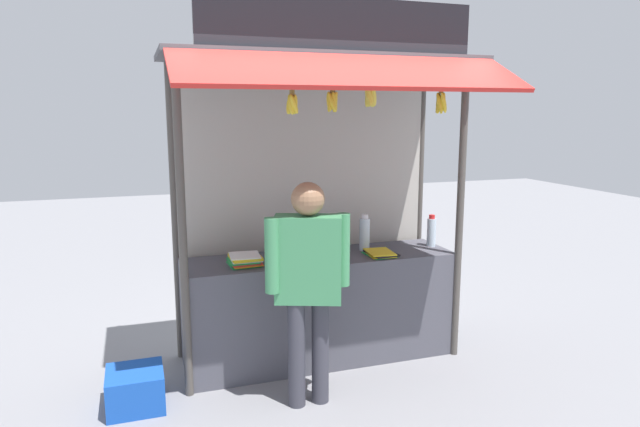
{
  "coord_description": "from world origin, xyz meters",
  "views": [
    {
      "loc": [
        -1.39,
        -4.16,
        2.02
      ],
      "look_at": [
        0.0,
        0.0,
        1.22
      ],
      "focal_mm": 31.43,
      "sensor_mm": 36.0,
      "label": 1
    }
  ],
  "objects_px": {
    "water_bottle_far_right": "(274,239)",
    "banana_bunch_leftmost": "(292,104)",
    "vendor_person": "(308,274)",
    "plastic_crate": "(135,389)",
    "water_bottle_center": "(365,233)",
    "water_bottle_far_left": "(431,232)",
    "banana_bunch_rightmost": "(441,102)",
    "magazine_stack_mid_right": "(245,260)",
    "magazine_stack_back_right": "(303,255)",
    "magazine_stack_back_left": "(380,253)",
    "banana_bunch_inner_right": "(332,101)",
    "banana_bunch_inner_left": "(370,96)"
  },
  "relations": [
    {
      "from": "water_bottle_far_right",
      "to": "banana_bunch_leftmost",
      "type": "height_order",
      "value": "banana_bunch_leftmost"
    },
    {
      "from": "vendor_person",
      "to": "plastic_crate",
      "type": "height_order",
      "value": "vendor_person"
    },
    {
      "from": "water_bottle_far_right",
      "to": "vendor_person",
      "type": "bearing_deg",
      "value": -86.11
    },
    {
      "from": "water_bottle_center",
      "to": "plastic_crate",
      "type": "distance_m",
      "value": 2.12
    },
    {
      "from": "water_bottle_far_left",
      "to": "banana_bunch_rightmost",
      "type": "xyz_separation_m",
      "value": [
        -0.2,
        -0.42,
        1.09
      ]
    },
    {
      "from": "water_bottle_center",
      "to": "magazine_stack_mid_right",
      "type": "distance_m",
      "value": 1.06
    },
    {
      "from": "magazine_stack_back_right",
      "to": "vendor_person",
      "type": "distance_m",
      "value": 0.61
    },
    {
      "from": "magazine_stack_mid_right",
      "to": "vendor_person",
      "type": "height_order",
      "value": "vendor_person"
    },
    {
      "from": "water_bottle_center",
      "to": "magazine_stack_mid_right",
      "type": "relative_size",
      "value": 1.14
    },
    {
      "from": "water_bottle_far_left",
      "to": "magazine_stack_back_right",
      "type": "height_order",
      "value": "water_bottle_far_left"
    },
    {
      "from": "magazine_stack_back_right",
      "to": "magazine_stack_back_left",
      "type": "bearing_deg",
      "value": -3.78
    },
    {
      "from": "banana_bunch_inner_right",
      "to": "banana_bunch_rightmost",
      "type": "xyz_separation_m",
      "value": [
        0.86,
        -0.0,
        -0.0
      ]
    },
    {
      "from": "magazine_stack_back_left",
      "to": "banana_bunch_leftmost",
      "type": "distance_m",
      "value": 1.46
    },
    {
      "from": "magazine_stack_back_right",
      "to": "magazine_stack_back_left",
      "type": "height_order",
      "value": "magazine_stack_back_right"
    },
    {
      "from": "water_bottle_far_right",
      "to": "water_bottle_center",
      "type": "distance_m",
      "value": 0.78
    },
    {
      "from": "water_bottle_far_right",
      "to": "magazine_stack_mid_right",
      "type": "xyz_separation_m",
      "value": [
        -0.27,
        -0.16,
        -0.11
      ]
    },
    {
      "from": "water_bottle_far_right",
      "to": "plastic_crate",
      "type": "relative_size",
      "value": 0.84
    },
    {
      "from": "water_bottle_far_right",
      "to": "magazine_stack_back_left",
      "type": "distance_m",
      "value": 0.87
    },
    {
      "from": "water_bottle_far_left",
      "to": "banana_bunch_inner_left",
      "type": "xyz_separation_m",
      "value": [
        -0.78,
        -0.42,
        1.13
      ]
    },
    {
      "from": "banana_bunch_inner_right",
      "to": "vendor_person",
      "type": "relative_size",
      "value": 0.18
    },
    {
      "from": "magazine_stack_mid_right",
      "to": "plastic_crate",
      "type": "bearing_deg",
      "value": -161.54
    },
    {
      "from": "magazine_stack_back_right",
      "to": "banana_bunch_leftmost",
      "type": "distance_m",
      "value": 1.21
    },
    {
      "from": "water_bottle_center",
      "to": "banana_bunch_rightmost",
      "type": "xyz_separation_m",
      "value": [
        0.41,
        -0.46,
        1.07
      ]
    },
    {
      "from": "water_bottle_far_right",
      "to": "magazine_stack_mid_right",
      "type": "distance_m",
      "value": 0.33
    },
    {
      "from": "water_bottle_center",
      "to": "banana_bunch_rightmost",
      "type": "distance_m",
      "value": 1.24
    },
    {
      "from": "banana_bunch_rightmost",
      "to": "plastic_crate",
      "type": "relative_size",
      "value": 0.78
    },
    {
      "from": "magazine_stack_mid_right",
      "to": "banana_bunch_inner_left",
      "type": "xyz_separation_m",
      "value": [
        0.88,
        -0.32,
        1.21
      ]
    },
    {
      "from": "magazine_stack_back_left",
      "to": "magazine_stack_mid_right",
      "type": "xyz_separation_m",
      "value": [
        -1.1,
        0.06,
        0.02
      ]
    },
    {
      "from": "magazine_stack_back_left",
      "to": "banana_bunch_inner_right",
      "type": "relative_size",
      "value": 1.01
    },
    {
      "from": "magazine_stack_mid_right",
      "to": "banana_bunch_rightmost",
      "type": "height_order",
      "value": "banana_bunch_rightmost"
    },
    {
      "from": "banana_bunch_leftmost",
      "to": "banana_bunch_rightmost",
      "type": "bearing_deg",
      "value": -0.01
    },
    {
      "from": "magazine_stack_back_right",
      "to": "magazine_stack_mid_right",
      "type": "distance_m",
      "value": 0.46
    },
    {
      "from": "banana_bunch_leftmost",
      "to": "water_bottle_far_left",
      "type": "bearing_deg",
      "value": 17.03
    },
    {
      "from": "water_bottle_center",
      "to": "banana_bunch_inner_right",
      "type": "relative_size",
      "value": 1.08
    },
    {
      "from": "banana_bunch_inner_right",
      "to": "banana_bunch_leftmost",
      "type": "xyz_separation_m",
      "value": [
        -0.29,
        -0.0,
        -0.02
      ]
    },
    {
      "from": "water_bottle_far_left",
      "to": "magazine_stack_back_left",
      "type": "bearing_deg",
      "value": -164.64
    },
    {
      "from": "banana_bunch_leftmost",
      "to": "magazine_stack_mid_right",
      "type": "bearing_deg",
      "value": 132.64
    },
    {
      "from": "magazine_stack_back_right",
      "to": "plastic_crate",
      "type": "distance_m",
      "value": 1.53
    },
    {
      "from": "magazine_stack_mid_right",
      "to": "water_bottle_far_left",
      "type": "bearing_deg",
      "value": 3.31
    },
    {
      "from": "vendor_person",
      "to": "water_bottle_far_left",
      "type": "bearing_deg",
      "value": -132.0
    },
    {
      "from": "banana_bunch_rightmost",
      "to": "banana_bunch_inner_left",
      "type": "relative_size",
      "value": 1.18
    },
    {
      "from": "banana_bunch_inner_right",
      "to": "banana_bunch_leftmost",
      "type": "bearing_deg",
      "value": -179.83
    },
    {
      "from": "plastic_crate",
      "to": "magazine_stack_mid_right",
      "type": "bearing_deg",
      "value": 18.46
    },
    {
      "from": "magazine_stack_mid_right",
      "to": "banana_bunch_inner_left",
      "type": "relative_size",
      "value": 1.08
    },
    {
      "from": "magazine_stack_back_right",
      "to": "banana_bunch_inner_left",
      "type": "distance_m",
      "value": 1.32
    },
    {
      "from": "banana_bunch_inner_right",
      "to": "banana_bunch_leftmost",
      "type": "relative_size",
      "value": 0.94
    },
    {
      "from": "banana_bunch_rightmost",
      "to": "vendor_person",
      "type": "relative_size",
      "value": 0.19
    },
    {
      "from": "water_bottle_far_left",
      "to": "magazine_stack_back_left",
      "type": "xyz_separation_m",
      "value": [
        -0.55,
        -0.15,
        -0.11
      ]
    },
    {
      "from": "banana_bunch_inner_right",
      "to": "vendor_person",
      "type": "bearing_deg",
      "value": -133.5
    },
    {
      "from": "water_bottle_center",
      "to": "magazine_stack_mid_right",
      "type": "xyz_separation_m",
      "value": [
        -1.04,
        -0.14,
        -0.1
      ]
    }
  ]
}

